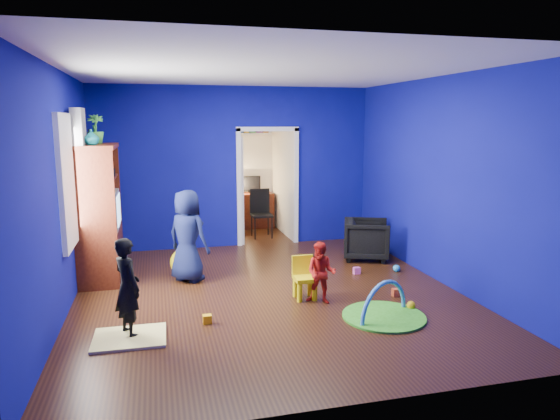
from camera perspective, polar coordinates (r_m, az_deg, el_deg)
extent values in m
cube|color=black|center=(6.76, -1.25, -9.57)|extent=(5.00, 5.50, 0.01)
cube|color=white|center=(6.40, -1.35, 15.70)|extent=(5.00, 5.50, 0.01)
cube|color=#0A0C76|center=(9.11, -5.14, 4.85)|extent=(5.00, 0.02, 2.90)
cube|color=#0A0C76|center=(3.82, 7.86, -2.43)|extent=(5.00, 0.02, 2.90)
cube|color=#0A0C76|center=(6.36, -23.86, 1.78)|extent=(0.02, 5.50, 2.90)
cube|color=#0A0C76|center=(7.38, 18.02, 3.18)|extent=(0.02, 5.50, 2.90)
imported|color=black|center=(8.47, 9.85, -3.32)|extent=(0.94, 0.93, 0.67)
imported|color=black|center=(5.59, -17.03, -8.45)|extent=(0.41, 0.47, 1.08)
imported|color=#0F1838|center=(7.25, -10.51, -2.92)|extent=(0.76, 0.75, 1.33)
imported|color=#B01214|center=(6.34, 4.72, -7.18)|extent=(0.48, 0.45, 0.79)
imported|color=#0C5763|center=(7.19, -20.76, 7.77)|extent=(0.25, 0.25, 0.21)
imported|color=green|center=(7.70, -20.37, 8.68)|extent=(0.27, 0.27, 0.42)
cube|color=#400F0A|center=(7.59, -20.00, -0.34)|extent=(0.58, 1.14, 1.96)
cube|color=silver|center=(7.58, -19.72, -0.03)|extent=(0.46, 0.70, 0.54)
cube|color=#F2E07A|center=(5.68, -16.80, -13.79)|extent=(0.76, 0.62, 0.03)
sphere|color=yellow|center=(7.60, -10.90, -5.87)|extent=(0.42, 0.42, 0.42)
cube|color=yellow|center=(6.52, 2.88, -8.00)|extent=(0.28, 0.28, 0.50)
cylinder|color=green|center=(6.12, 11.77, -11.80)|extent=(0.97, 0.97, 0.03)
torus|color=#3F8CD8|center=(6.12, 11.78, -11.74)|extent=(0.79, 0.46, 0.87)
cube|color=white|center=(6.69, -23.30, 3.05)|extent=(0.03, 0.95, 1.55)
cube|color=slate|center=(7.25, -21.56, 1.25)|extent=(0.14, 0.42, 2.40)
cube|color=white|center=(9.26, -1.43, 2.48)|extent=(1.16, 0.10, 2.10)
cube|color=#3D140A|center=(10.83, -3.16, -0.04)|extent=(0.88, 0.44, 0.75)
cube|color=black|center=(10.86, -3.31, 3.05)|extent=(0.40, 0.05, 0.32)
sphere|color=#FFD88C|center=(10.75, -4.72, 2.86)|extent=(0.14, 0.14, 0.14)
cube|color=black|center=(9.89, -2.11, -0.50)|extent=(0.40, 0.40, 0.92)
cube|color=white|center=(10.77, -3.36, 8.71)|extent=(0.88, 0.24, 0.04)
cube|color=#D44B23|center=(6.84, 13.14, -9.16)|extent=(0.10, 0.08, 0.10)
sphere|color=#248FD1|center=(7.91, 13.18, -6.47)|extent=(0.11, 0.11, 0.11)
cube|color=#FFB10D|center=(5.88, -8.31, -12.24)|extent=(0.10, 0.08, 0.10)
sphere|color=green|center=(7.19, 3.20, -7.91)|extent=(0.11, 0.11, 0.11)
cube|color=#C4499B|center=(7.68, 8.76, -6.86)|extent=(0.10, 0.08, 0.10)
sphere|color=yellow|center=(6.42, 14.75, -10.46)|extent=(0.11, 0.11, 0.11)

